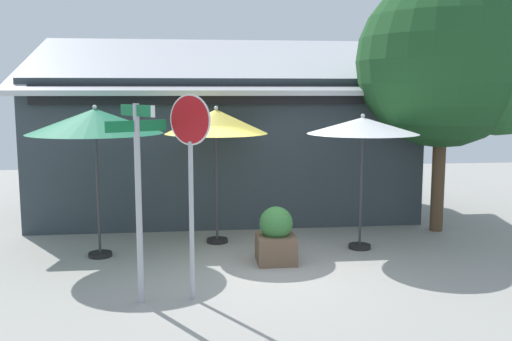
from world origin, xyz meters
TOP-DOWN VIEW (x-y plane):
  - ground_plane at (0.00, 0.00)m, footprint 28.00×28.00m
  - cafe_building at (-0.57, 5.02)m, footprint 9.53×4.60m
  - street_sign_post at (-2.17, -1.34)m, footprint 0.82×0.87m
  - stop_sign at (-1.42, -1.27)m, footprint 0.58×0.48m
  - patio_umbrella_forest_green_left at (-3.15, 1.18)m, footprint 2.48×2.48m
  - patio_umbrella_mustard_center at (-0.90, 1.96)m, footprint 2.09×2.09m
  - patio_umbrella_ivory_right at (1.91, 1.17)m, footprint 2.17×2.17m
  - shade_tree at (4.27, 2.33)m, footprint 4.12×3.76m
  - sidewalk_planter at (0.10, 0.42)m, footprint 0.70×0.70m

SIDE VIEW (x-z plane):
  - ground_plane at x=0.00m, z-range -0.10..0.00m
  - sidewalk_planter at x=0.10m, z-range -0.04..1.01m
  - cafe_building at x=-0.57m, z-range -0.50..4.08m
  - street_sign_post at x=-2.17m, z-range 0.36..3.30m
  - stop_sign at x=-1.42m, z-range 0.58..3.65m
  - patio_umbrella_ivory_right at x=1.91m, z-range 1.08..3.76m
  - patio_umbrella_mustard_center at x=-0.90m, z-range 1.08..3.90m
  - patio_umbrella_forest_green_left at x=-3.15m, z-range 1.12..3.98m
  - shade_tree at x=4.27m, z-range 0.85..6.49m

